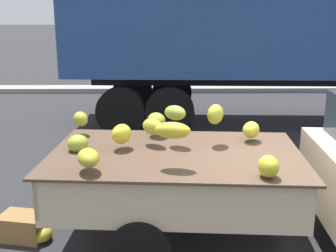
# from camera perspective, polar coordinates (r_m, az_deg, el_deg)

# --- Properties ---
(ground) EXTENTS (220.00, 220.00, 0.00)m
(ground) POSITION_cam_1_polar(r_m,az_deg,el_deg) (5.38, 17.80, -14.91)
(ground) COLOR #28282B
(curb_strip) EXTENTS (80.00, 0.80, 0.16)m
(curb_strip) POSITION_cam_1_polar(r_m,az_deg,el_deg) (14.92, 5.62, 5.02)
(curb_strip) COLOR gray
(curb_strip) RESTS_ON ground
(semi_trailer) EXTENTS (12.09, 3.07, 3.95)m
(semi_trailer) POSITION_cam_1_polar(r_m,az_deg,el_deg) (10.74, 20.19, 13.61)
(semi_trailer) COLOR navy
(semi_trailer) RESTS_ON ground
(fallen_banana_bunch_near_tailgate) EXTENTS (0.30, 0.33, 0.18)m
(fallen_banana_bunch_near_tailgate) POSITION_cam_1_polar(r_m,az_deg,el_deg) (5.36, -16.75, -13.82)
(fallen_banana_bunch_near_tailgate) COLOR gold
(fallen_banana_bunch_near_tailgate) RESTS_ON ground
(produce_crate) EXTENTS (0.58, 0.46, 0.30)m
(produce_crate) POSITION_cam_1_polar(r_m,az_deg,el_deg) (5.47, -18.99, -12.70)
(produce_crate) COLOR olive
(produce_crate) RESTS_ON ground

